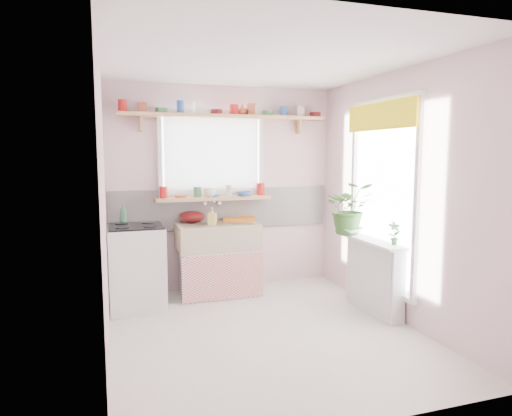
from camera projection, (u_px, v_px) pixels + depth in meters
name	position (u px, v px, depth m)	size (l,w,h in m)	color
room	(295.00, 181.00, 5.16)	(3.20, 3.20, 3.20)	silver
sink_unit	(218.00, 259.00, 5.44)	(0.95, 0.65, 1.11)	white
cooker	(137.00, 267.00, 4.92)	(0.58, 0.58, 0.93)	white
radiator_ledge	(374.00, 275.00, 4.85)	(0.22, 0.95, 0.78)	white
windowsill	(214.00, 198.00, 5.53)	(1.40, 0.22, 0.04)	tan
pine_shelf	(225.00, 116.00, 5.45)	(2.52, 0.24, 0.04)	tan
shelf_crockery	(222.00, 110.00, 5.43)	(2.47, 0.11, 0.12)	red
sill_crockery	(212.00, 192.00, 5.52)	(1.35, 0.11, 0.12)	red
dish_tray	(239.00, 219.00, 5.68)	(0.39, 0.29, 0.04)	orange
colander	(192.00, 217.00, 5.50)	(0.31, 0.31, 0.14)	maroon
jade_plant	(349.00, 208.00, 5.12)	(0.53, 0.46, 0.59)	#346327
fruit_bowl	(349.00, 231.00, 5.15)	(0.30, 0.30, 0.07)	silver
herb_pot	(394.00, 233.00, 4.53)	(0.12, 0.08, 0.23)	#2C5E25
soap_bottle_sink	(212.00, 216.00, 5.33)	(0.09, 0.09, 0.21)	#E2D064
sill_cup	(210.00, 193.00, 5.45)	(0.14, 0.14, 0.11)	silver
sill_bowl	(244.00, 194.00, 5.58)	(0.19, 0.19, 0.06)	#3562AD
shelf_vase	(242.00, 110.00, 5.57)	(0.14, 0.14, 0.14)	#B85338
cooker_bottle	(123.00, 213.00, 5.02)	(0.08, 0.08, 0.22)	#39724A
fruit	(349.00, 225.00, 5.15)	(0.20, 0.14, 0.10)	orange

